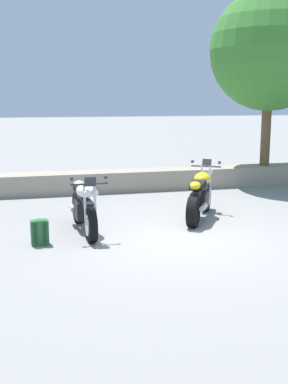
{
  "coord_description": "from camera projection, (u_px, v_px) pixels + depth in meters",
  "views": [
    {
      "loc": [
        -2.66,
        -7.87,
        2.49
      ],
      "look_at": [
        -0.39,
        1.2,
        0.65
      ],
      "focal_mm": 44.29,
      "sensor_mm": 36.0,
      "label": 1
    }
  ],
  "objects": [
    {
      "name": "ground_plane",
      "position": [
        181.0,
        238.0,
        8.6
      ],
      "size": [
        120.0,
        120.0,
        0.0
      ],
      "primitive_type": "plane",
      "color": "gray"
    },
    {
      "name": "stone_wall",
      "position": [
        126.0,
        180.0,
        13.12
      ],
      "size": [
        36.0,
        0.8,
        0.55
      ],
      "primitive_type": "cube",
      "color": "gray",
      "rests_on": "ground"
    },
    {
      "name": "motorcycle_white_near_left",
      "position": [
        84.0,
        207.0,
        8.95
      ],
      "size": [
        0.67,
        2.06,
        1.18
      ],
      "color": "black",
      "rests_on": "ground"
    },
    {
      "name": "motorcycle_yellow_centre",
      "position": [
        200.0,
        196.0,
        9.98
      ],
      "size": [
        1.23,
        1.85,
        1.18
      ],
      "color": "black",
      "rests_on": "ground"
    },
    {
      "name": "rider_backpack",
      "position": [
        40.0,
        231.0,
        8.19
      ],
      "size": [
        0.31,
        0.27,
        0.47
      ],
      "color": "#2D6B38",
      "rests_on": "ground"
    },
    {
      "name": "leafy_tree_far_left",
      "position": [
        277.0,
        53.0,
        13.41
      ],
      "size": [
        3.61,
        3.44,
        5.02
      ],
      "color": "brown",
      "rests_on": "stone_wall"
    }
  ]
}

